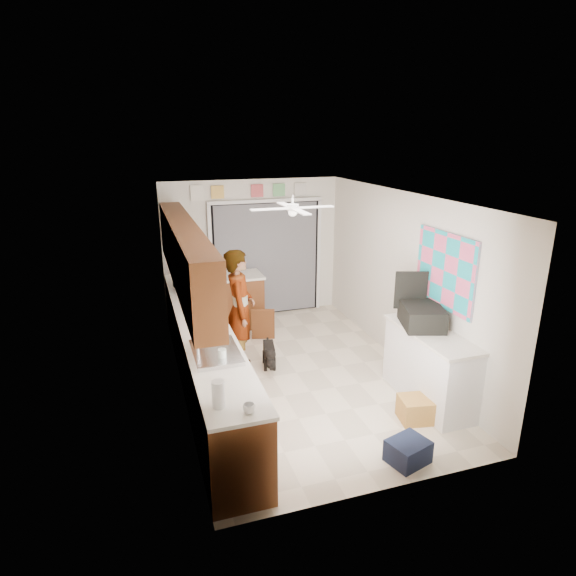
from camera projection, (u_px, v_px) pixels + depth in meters
floor at (297, 373)px, 6.87m from camera, size 5.00×5.00×0.00m
ceiling at (298, 196)px, 6.10m from camera, size 5.00×5.00×0.00m
wall_back at (253, 249)px, 8.75m from camera, size 3.20×0.00×3.20m
wall_front at (389, 373)px, 4.22m from camera, size 3.20×0.00×3.20m
wall_left at (176, 302)px, 6.02m from camera, size 0.00×5.00×5.00m
wall_right at (402, 279)px, 6.95m from camera, size 0.00×5.00×5.00m
left_base_cabinets at (204, 356)px, 6.35m from camera, size 0.60×4.80×0.90m
left_countertop at (203, 323)px, 6.21m from camera, size 0.62×4.80×0.04m
upper_cabinets at (185, 254)px, 6.08m from camera, size 0.32×4.00×0.80m
sink_basin at (216, 353)px, 5.29m from camera, size 0.50×0.76×0.06m
faucet at (198, 347)px, 5.21m from camera, size 0.03×0.03×0.22m
peninsula_base at (233, 302)px, 8.40m from camera, size 1.00×0.60×0.90m
peninsula_top at (232, 276)px, 8.25m from camera, size 1.04×0.64×0.04m
back_opening_recess at (266, 259)px, 8.86m from camera, size 2.00×0.06×2.10m
curtain_panel at (267, 260)px, 8.82m from camera, size 1.90×0.03×2.05m
door_trim_left at (211, 264)px, 8.53m from camera, size 0.06×0.04×2.10m
door_trim_right at (319, 255)px, 9.13m from camera, size 0.06×0.04×2.10m
door_trim_head at (266, 201)px, 8.50m from camera, size 2.10×0.04×0.06m
header_frame_0 at (218, 192)px, 8.23m from camera, size 0.22×0.02×0.22m
header_frame_2 at (257, 191)px, 8.43m from camera, size 0.22×0.02×0.22m
header_frame_3 at (279, 190)px, 8.55m from camera, size 0.22×0.02×0.22m
header_frame_4 at (300, 189)px, 8.67m from camera, size 0.22×0.02×0.22m
route66_sign at (197, 193)px, 8.12m from camera, size 0.22×0.02×0.26m
right_counter_base at (429, 368)px, 6.04m from camera, size 0.50×1.40×0.90m
right_counter_top at (432, 334)px, 5.89m from camera, size 0.54×1.44×0.04m
abstract_painting at (445, 270)px, 5.92m from camera, size 0.03×1.15×0.95m
ceiling_fan at (293, 208)px, 6.34m from camera, size 1.14×1.14×0.24m
microwave at (191, 280)px, 7.47m from camera, size 0.53×0.62×0.29m
cup at (249, 408)px, 4.17m from camera, size 0.13×0.13×0.09m
jar_b at (222, 355)px, 5.12m from camera, size 0.12×0.12×0.13m
paper_towel_roll at (218, 394)px, 4.24m from camera, size 0.14×0.14×0.25m
suitcase at (422, 316)px, 6.03m from camera, size 0.65×0.75×0.27m
suitcase_rim at (421, 324)px, 6.07m from camera, size 0.60×0.69×0.02m
suitcase_lid at (411, 290)px, 6.22m from camera, size 0.41×0.16×0.50m
cardboard_box at (419, 409)px, 5.70m from camera, size 0.51×0.42×0.28m
navy_crate at (408, 451)px, 4.98m from camera, size 0.48×0.43×0.24m
cabinet_door_panel at (263, 324)px, 7.86m from camera, size 0.41×0.25×0.56m
man at (240, 310)px, 6.77m from camera, size 0.56×0.72×1.76m
dog at (269, 354)px, 6.99m from camera, size 0.31×0.54×0.40m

